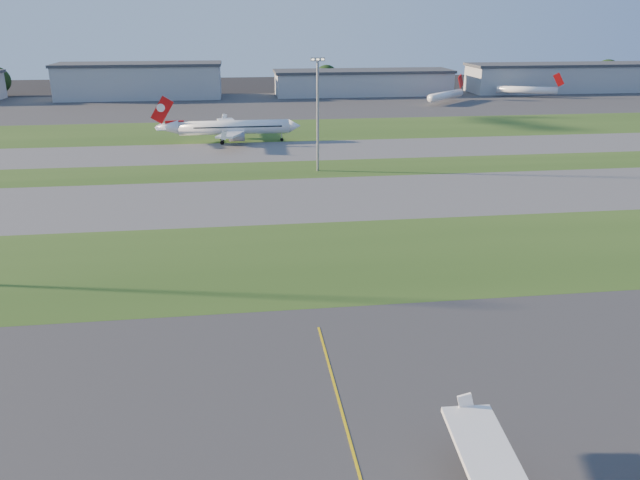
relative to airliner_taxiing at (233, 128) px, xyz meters
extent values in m
cube|color=#264517|center=(4.62, -93.96, -4.26)|extent=(300.00, 34.00, 0.01)
cube|color=#515154|center=(4.62, -60.96, -4.26)|extent=(300.00, 32.00, 0.01)
cube|color=#264517|center=(4.62, -35.96, -4.26)|extent=(300.00, 18.00, 0.01)
cube|color=#515154|center=(4.62, -13.96, -4.26)|extent=(300.00, 26.00, 0.01)
cube|color=#264517|center=(4.62, 19.04, -4.26)|extent=(300.00, 40.00, 0.01)
cube|color=#333335|center=(4.62, 79.04, -4.26)|extent=(400.00, 80.00, 0.01)
cube|color=white|center=(18.66, -145.57, -0.89)|extent=(4.71, 13.82, 1.41)
cylinder|color=white|center=(0.38, 0.00, 0.12)|extent=(31.32, 4.20, 3.96)
cube|color=#BE0C0C|center=(-19.44, -0.15, 5.44)|extent=(6.77, 0.42, 7.90)
cube|color=white|center=(-0.73, 8.34, -0.40)|extent=(8.45, 16.32, 1.61)
cube|color=white|center=(-0.60, -8.35, -0.40)|extent=(8.23, 16.31, 1.61)
cylinder|color=gray|center=(0.85, 6.06, -1.55)|extent=(4.40, 2.43, 2.40)
cylinder|color=gray|center=(0.94, -6.04, -1.55)|extent=(4.40, 2.43, 2.40)
cylinder|color=white|center=(88.20, 75.33, -1.06)|extent=(20.89, 20.40, 3.20)
cube|color=#BE0C0C|center=(97.54, 84.38, 3.74)|extent=(3.92, 3.82, 6.16)
cylinder|color=white|center=(130.41, 89.53, -1.06)|extent=(25.47, 12.12, 3.20)
cube|color=#BE0C0C|center=(142.58, 84.97, 3.74)|extent=(4.95, 2.10, 6.16)
cylinder|color=gray|center=(19.62, -37.96, 8.24)|extent=(0.60, 0.60, 25.00)
cube|color=gray|center=(19.62, -37.96, 21.14)|extent=(3.20, 0.50, 0.80)
cube|color=#FFF2CC|center=(19.62, -37.96, 21.14)|extent=(2.80, 0.70, 0.35)
cube|color=#94969B|center=(-40.38, 109.04, 2.74)|extent=(70.00, 22.00, 14.00)
cube|color=#383A3F|center=(-40.38, 109.04, 10.34)|extent=(71.40, 23.00, 1.20)
cube|color=#94969B|center=(59.62, 109.04, 0.74)|extent=(80.00, 22.00, 10.00)
cube|color=#383A3F|center=(59.62, 109.04, 6.34)|extent=(81.60, 23.00, 1.20)
cube|color=#94969B|center=(159.62, 109.04, 1.74)|extent=(95.00, 22.00, 12.00)
cube|color=#383A3F|center=(159.62, 109.04, 8.34)|extent=(96.90, 23.00, 1.20)
cylinder|color=black|center=(-15.38, 120.04, -2.46)|extent=(1.00, 1.00, 3.60)
sphere|color=black|center=(-15.38, 120.04, 1.59)|extent=(9.90, 9.90, 9.90)
cylinder|color=black|center=(44.62, 123.04, -2.16)|extent=(1.00, 1.00, 4.20)
sphere|color=black|center=(44.62, 123.04, 2.56)|extent=(11.55, 11.55, 11.55)
cylinder|color=black|center=(119.62, 121.04, -2.36)|extent=(1.00, 1.00, 3.80)
sphere|color=black|center=(119.62, 121.04, 1.91)|extent=(10.45, 10.45, 10.45)
cylinder|color=black|center=(189.62, 125.04, -1.96)|extent=(1.00, 1.00, 4.60)
sphere|color=black|center=(189.62, 125.04, 3.21)|extent=(12.65, 12.65, 12.65)
camera|label=1|loc=(1.21, -180.76, 30.27)|focal=35.00mm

